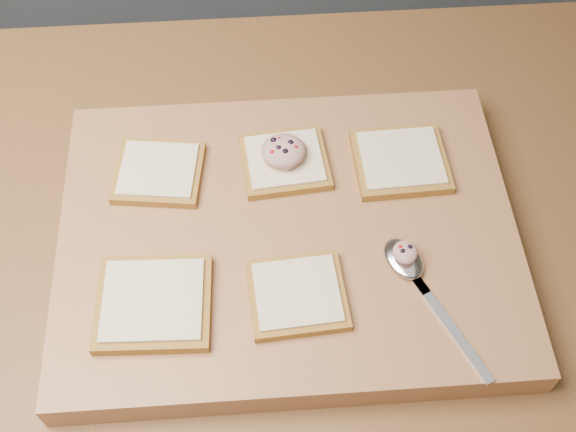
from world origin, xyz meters
name	(u,v)px	position (x,y,z in m)	size (l,w,h in m)	color
island_counter	(212,365)	(0.00, 0.00, 0.45)	(2.00, 0.80, 0.90)	slate
cutting_board	(288,238)	(0.13, -0.03, 0.92)	(0.56, 0.42, 0.04)	#A57047
bread_far_left	(159,172)	(-0.02, 0.06, 0.95)	(0.12, 0.11, 0.02)	#A3742A
bread_far_center	(285,162)	(0.14, 0.06, 0.95)	(0.12, 0.11, 0.02)	#A3742A
bread_far_right	(401,161)	(0.29, 0.05, 0.95)	(0.12, 0.11, 0.02)	#A3742A
bread_near_left	(154,303)	(-0.02, -0.13, 0.95)	(0.13, 0.12, 0.02)	#A3742A
bread_near_center	(297,295)	(0.14, -0.13, 0.95)	(0.12, 0.11, 0.02)	#A3742A
tuna_salad_dollop	(283,151)	(0.14, 0.07, 0.97)	(0.06, 0.05, 0.03)	tan
spoon	(410,269)	(0.27, -0.10, 0.95)	(0.11, 0.19, 0.01)	silver
spoon_salad	(405,252)	(0.27, -0.09, 0.97)	(0.03, 0.03, 0.02)	tan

